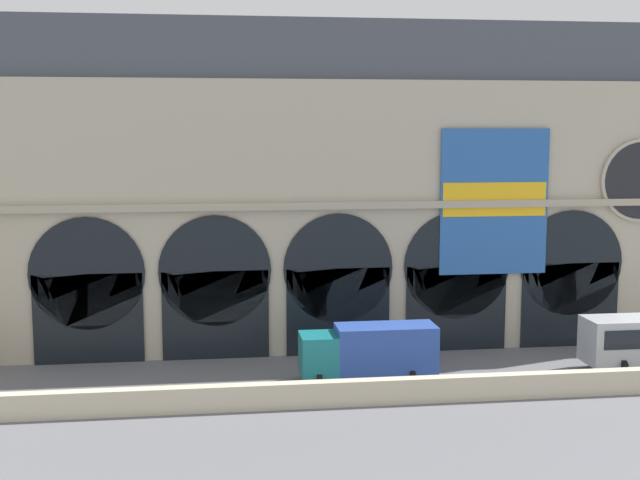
% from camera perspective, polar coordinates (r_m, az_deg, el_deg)
% --- Properties ---
extents(ground_plane, '(200.00, 200.00, 0.00)m').
position_cam_1_polar(ground_plane, '(48.06, 2.14, -9.24)').
color(ground_plane, slate).
extents(quay_parapet_wall, '(90.00, 0.70, 1.29)m').
position_cam_1_polar(quay_parapet_wall, '(43.49, 3.20, -10.19)').
color(quay_parapet_wall, beige).
rests_on(quay_parapet_wall, ground).
extents(station_building, '(46.32, 4.77, 20.42)m').
position_cam_1_polar(station_building, '(53.24, 0.94, 3.26)').
color(station_building, '#B2A891').
rests_on(station_building, ground).
extents(box_truck_center, '(7.50, 2.91, 3.12)m').
position_cam_1_polar(box_truck_center, '(47.03, 3.38, -7.47)').
color(box_truck_center, '#19727A').
rests_on(box_truck_center, ground).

